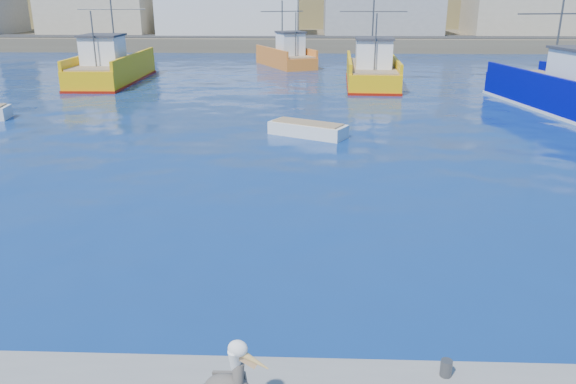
# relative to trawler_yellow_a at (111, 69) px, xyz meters

# --- Properties ---
(ground) EXTENTS (260.00, 260.00, 0.00)m
(ground) POSITION_rel_trawler_yellow_a_xyz_m (15.09, -33.13, -1.07)
(ground) COLOR navy
(ground) RESTS_ON ground
(dock_bollards) EXTENTS (36.20, 0.20, 0.30)m
(dock_bollards) POSITION_rel_trawler_yellow_a_xyz_m (15.69, -36.53, -0.42)
(dock_bollards) COLOR #4C4C4C
(dock_bollards) RESTS_ON dock
(trawler_yellow_a) EXTENTS (5.41, 11.87, 6.58)m
(trawler_yellow_a) POSITION_rel_trawler_yellow_a_xyz_m (0.00, 0.00, 0.00)
(trawler_yellow_a) COLOR #ECAC09
(trawler_yellow_a) RESTS_ON ground
(trawler_yellow_b) EXTENTS (5.13, 10.99, 6.45)m
(trawler_yellow_b) POSITION_rel_trawler_yellow_a_xyz_m (20.48, -0.62, -0.05)
(trawler_yellow_b) COLOR #ECAC09
(trawler_yellow_b) RESTS_ON ground
(trawler_blue) EXTENTS (6.16, 12.35, 6.58)m
(trawler_blue) POSITION_rel_trawler_yellow_a_xyz_m (31.16, -9.86, -0.00)
(trawler_blue) COLOR #00048B
(trawler_blue) RESTS_ON ground
(boat_orange) EXTENTS (6.32, 8.87, 6.08)m
(boat_orange) POSITION_rel_trawler_yellow_a_xyz_m (13.47, 10.90, -0.04)
(boat_orange) COLOR orange
(boat_orange) RESTS_ON ground
(skiff_mid) EXTENTS (4.03, 2.99, 0.84)m
(skiff_mid) POSITION_rel_trawler_yellow_a_xyz_m (15.67, -17.45, -0.80)
(skiff_mid) COLOR silver
(skiff_mid) RESTS_ON ground
(pelican) EXTENTS (1.10, 0.57, 1.35)m
(pelican) POSITION_rel_trawler_yellow_a_xyz_m (14.59, -37.61, 0.01)
(pelican) COLOR #595451
(pelican) RESTS_ON dock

